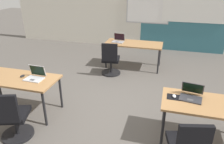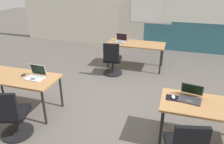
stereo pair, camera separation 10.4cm
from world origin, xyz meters
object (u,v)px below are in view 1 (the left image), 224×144
chair_far_left (111,61)px  chair_near_left_inner (13,119)px  laptop_far_left (118,40)px  laptop_near_left_inner (35,76)px  mouse_near_left_inner (22,76)px  desk_far_center (134,45)px  desk_near_right (216,108)px  laptop_near_right_inner (191,95)px  desk_near_left (16,80)px  mouse_near_right_inner (174,96)px

chair_far_left → chair_near_left_inner: bearing=66.1°
chair_near_left_inner → laptop_far_left: laptop_far_left is taller
laptop_near_left_inner → mouse_near_left_inner: laptop_near_left_inner is taller
desk_far_center → mouse_near_left_inner: 3.19m
chair_far_left → desk_far_center: bearing=-132.5°
chair_far_left → desk_near_right: bearing=129.0°
laptop_near_right_inner → chair_near_left_inner: (-2.69, -0.84, -0.39)m
desk_near_left → laptop_far_left: (1.30, 2.82, 0.11)m
desk_near_right → laptop_near_left_inner: size_ratio=4.70×
mouse_near_right_inner → chair_near_left_inner: bearing=-162.2°
laptop_near_right_inner → mouse_near_left_inner: laptop_near_right_inner is taller
desk_near_left → chair_far_left: (1.26, 2.10, -0.28)m
desk_far_center → mouse_near_right_inner: 2.98m
desk_near_left → chair_near_left_inner: bearing=-59.1°
chair_near_left_inner → laptop_far_left: size_ratio=2.59×
desk_near_right → laptop_far_left: 3.58m
desk_near_left → desk_near_right: same height
desk_near_left → desk_near_right: 3.50m
desk_far_center → laptop_near_right_inner: bearing=-62.8°
laptop_near_left_inner → laptop_far_left: size_ratio=0.96×
desk_near_right → laptop_near_right_inner: 0.39m
mouse_near_left_inner → chair_far_left: chair_far_left is taller
desk_far_center → chair_near_left_inner: (-1.31, -3.54, -0.28)m
laptop_near_right_inner → chair_near_left_inner: 2.85m
laptop_near_right_inner → laptop_far_left: size_ratio=1.07×
desk_far_center → laptop_near_right_inner: size_ratio=4.22×
laptop_far_left → chair_far_left: laptop_far_left is taller
laptop_far_left → desk_far_center: bearing=3.0°
laptop_near_right_inner → desk_near_left: bearing=-168.5°
laptop_near_right_inner → laptop_far_left: 3.28m
desk_far_center → desk_near_left: bearing=-122.0°
desk_far_center → chair_near_left_inner: 3.78m
mouse_near_right_inner → chair_far_left: (-1.62, 2.05, -0.36)m
mouse_near_right_inner → chair_near_left_inner: 2.59m
laptop_near_right_inner → chair_far_left: laptop_near_right_inner is taller
desk_near_left → laptop_far_left: size_ratio=4.51×
desk_near_right → laptop_far_left: bearing=128.0°
desk_far_center → chair_far_left: size_ratio=1.74×
mouse_near_left_inner → laptop_far_left: (1.19, 2.76, 0.03)m
laptop_near_right_inner → laptop_near_left_inner: size_ratio=1.11×
mouse_near_right_inner → desk_near_right: bearing=-4.4°
desk_near_left → laptop_near_left_inner: laptop_near_left_inner is taller
laptop_far_left → chair_near_left_inner: bearing=-98.0°
mouse_near_left_inner → chair_far_left: size_ratio=0.12×
chair_near_left_inner → laptop_near_right_inner: bearing=179.0°
desk_far_center → laptop_far_left: 0.47m
chair_far_left → mouse_near_left_inner: bearing=52.8°
laptop_near_left_inner → mouse_near_left_inner: (-0.28, 0.00, -0.03)m
desk_near_right → chair_near_left_inner: chair_near_left_inner is taller
chair_near_left_inner → laptop_far_left: 3.68m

